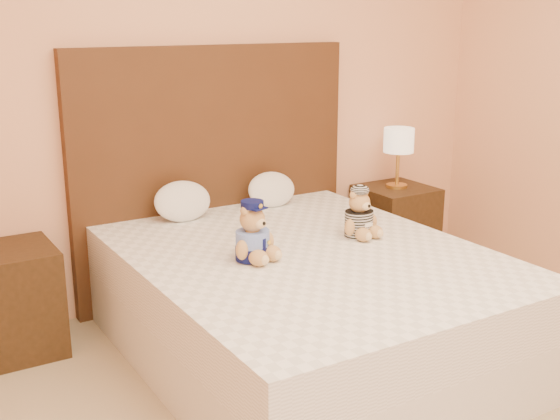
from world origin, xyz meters
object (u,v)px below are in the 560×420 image
object	(u,v)px
nightstand_right	(395,226)
teddy_prisoner	(359,213)
bed	(306,304)
teddy_police	(253,231)
nightstand_left	(11,301)
pillow_left	(182,199)
lamp	(399,143)
pillow_right	(272,188)

from	to	relation	value
nightstand_right	teddy_prisoner	size ratio (longest dim) A/B	2.16
teddy_prisoner	bed	bearing A→B (deg)	-177.74
teddy_police	teddy_prisoner	distance (m)	0.65
teddy_prisoner	nightstand_right	bearing A→B (deg)	31.77
bed	nightstand_left	distance (m)	1.48
nightstand_left	pillow_left	world-z (taller)	pillow_left
pillow_left	teddy_prisoner	bearing A→B (deg)	-49.33
lamp	teddy_prisoner	bearing A→B (deg)	-140.25
nightstand_right	pillow_right	distance (m)	1.03
bed	nightstand_left	world-z (taller)	same
lamp	pillow_left	size ratio (longest dim) A/B	1.19
lamp	nightstand_left	bearing A→B (deg)	180.00
nightstand_left	teddy_prisoner	size ratio (longest dim) A/B	2.16
pillow_left	pillow_right	xyz separation A→B (m)	(0.58, 0.00, -0.01)
nightstand_left	pillow_left	size ratio (longest dim) A/B	1.64
nightstand_left	teddy_prisoner	xyz separation A→B (m)	(1.62, -0.73, 0.40)
lamp	teddy_police	bearing A→B (deg)	-153.49
nightstand_right	lamp	xyz separation A→B (m)	(-0.00, 0.00, 0.57)
pillow_left	lamp	bearing A→B (deg)	-1.12
lamp	pillow_right	world-z (taller)	lamp
teddy_police	pillow_left	size ratio (longest dim) A/B	0.85
nightstand_left	teddy_police	distance (m)	1.30
nightstand_right	teddy_prisoner	bearing A→B (deg)	-140.25
teddy_prisoner	teddy_police	bearing A→B (deg)	174.60
bed	lamp	distance (m)	1.59
nightstand_right	lamp	size ratio (longest dim) A/B	1.38
bed	teddy_prisoner	size ratio (longest dim) A/B	7.84
bed	pillow_right	distance (m)	0.96
nightstand_left	teddy_police	bearing A→B (deg)	-38.14
bed	teddy_prisoner	bearing A→B (deg)	10.24
bed	nightstand_right	world-z (taller)	same
bed	pillow_right	world-z (taller)	pillow_right
teddy_prisoner	nightstand_left	bearing A→B (deg)	147.63
pillow_right	nightstand_right	bearing A→B (deg)	-1.79
lamp	bed	bearing A→B (deg)	-147.38
teddy_police	teddy_prisoner	size ratio (longest dim) A/B	1.11
pillow_right	bed	bearing A→B (deg)	-109.42
nightstand_right	nightstand_left	bearing A→B (deg)	180.00
nightstand_left	teddy_prisoner	world-z (taller)	teddy_prisoner
teddy_police	pillow_left	xyz separation A→B (m)	(-0.01, 0.79, -0.02)
teddy_police	teddy_prisoner	xyz separation A→B (m)	(0.65, 0.03, -0.01)
lamp	pillow_right	distance (m)	0.98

